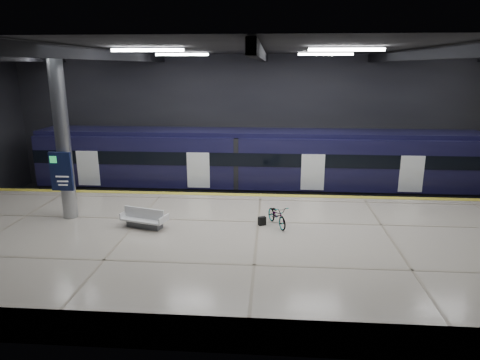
# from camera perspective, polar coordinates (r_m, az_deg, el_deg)

# --- Properties ---
(ground) EXTENTS (30.00, 30.00, 0.00)m
(ground) POSITION_cam_1_polar(r_m,az_deg,el_deg) (19.12, 2.51, -7.60)
(ground) COLOR black
(ground) RESTS_ON ground
(room_shell) EXTENTS (30.10, 16.10, 8.05)m
(room_shell) POSITION_cam_1_polar(r_m,az_deg,el_deg) (17.73, 2.72, 9.73)
(room_shell) COLOR black
(room_shell) RESTS_ON ground
(platform) EXTENTS (30.00, 11.00, 1.10)m
(platform) POSITION_cam_1_polar(r_m,az_deg,el_deg) (16.60, 2.26, -9.16)
(platform) COLOR #C0B4A2
(platform) RESTS_ON ground
(safety_strip) EXTENTS (30.00, 0.40, 0.01)m
(safety_strip) POSITION_cam_1_polar(r_m,az_deg,el_deg) (21.33, 2.78, -2.02)
(safety_strip) COLOR gold
(safety_strip) RESTS_ON platform
(rails) EXTENTS (30.00, 1.52, 0.16)m
(rails) POSITION_cam_1_polar(r_m,az_deg,el_deg) (24.26, 2.93, -2.45)
(rails) COLOR gray
(rails) RESTS_ON ground
(train) EXTENTS (29.40, 2.84, 3.79)m
(train) POSITION_cam_1_polar(r_m,az_deg,el_deg) (23.76, 6.48, 2.04)
(train) COLOR black
(train) RESTS_ON ground
(bench) EXTENTS (1.96, 1.23, 0.81)m
(bench) POSITION_cam_1_polar(r_m,az_deg,el_deg) (17.49, -12.62, -5.30)
(bench) COLOR #595B60
(bench) RESTS_ON platform
(bicycle) EXTENTS (1.18, 1.75, 0.87)m
(bicycle) POSITION_cam_1_polar(r_m,az_deg,el_deg) (17.27, 4.96, -4.71)
(bicycle) COLOR #99999E
(bicycle) RESTS_ON platform
(pannier_bag) EXTENTS (0.35, 0.29, 0.35)m
(pannier_bag) POSITION_cam_1_polar(r_m,az_deg,el_deg) (17.36, 2.96, -5.48)
(pannier_bag) COLOR black
(pannier_bag) RESTS_ON platform
(info_column) EXTENTS (0.90, 0.78, 6.90)m
(info_column) POSITION_cam_1_polar(r_m,az_deg,el_deg) (18.88, -22.59, 5.07)
(info_column) COLOR #9EA0A5
(info_column) RESTS_ON platform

